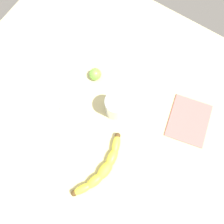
# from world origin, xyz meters

# --- Properties ---
(wooden_tabletop) EXTENTS (1.20, 1.20, 0.03)m
(wooden_tabletop) POSITION_xyz_m (0.00, 0.00, 0.01)
(wooden_tabletop) COLOR #CBC088
(wooden_tabletop) RESTS_ON ground
(banana) EXTENTS (0.25, 0.07, 0.04)m
(banana) POSITION_xyz_m (0.06, 0.05, 0.05)
(banana) COLOR yellow
(banana) RESTS_ON wooden_tabletop
(smoothie_glass) EXTENTS (0.07, 0.07, 0.11)m
(smoothie_glass) POSITION_xyz_m (-0.13, -0.02, 0.08)
(smoothie_glass) COLOR silver
(smoothie_glass) RESTS_ON wooden_tabletop
(lime_fruit) EXTENTS (0.04, 0.04, 0.04)m
(lime_fruit) POSITION_xyz_m (-0.20, -0.15, 0.05)
(lime_fruit) COLOR #75C142
(lime_fruit) RESTS_ON wooden_tabletop
(teaspoon) EXTENTS (0.08, 0.09, 0.01)m
(teaspoon) POSITION_xyz_m (-0.04, -0.19, 0.03)
(teaspoon) COLOR silver
(teaspoon) RESTS_ON wooden_tabletop
(folded_napkin) EXTENTS (0.18, 0.16, 0.01)m
(folded_napkin) POSITION_xyz_m (-0.23, 0.21, 0.03)
(folded_napkin) COLOR #BC6660
(folded_napkin) RESTS_ON wooden_tabletop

